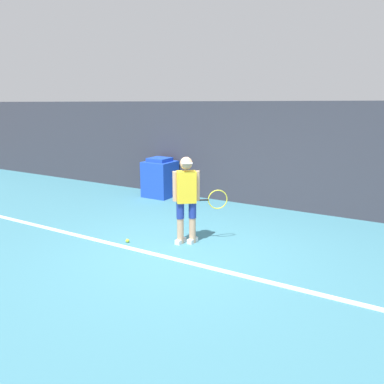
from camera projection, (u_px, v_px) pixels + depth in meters
The scene contains 7 objects.
ground_plane at pixel (179, 252), 6.41m from camera, with size 24.00×24.00×0.00m, color teal.
back_wall at pixel (257, 154), 9.12m from camera, with size 24.00×0.10×2.54m.
court_baseline at pixel (169, 258), 6.15m from camera, with size 21.60×0.10×0.01m.
tennis_player at pixel (187, 196), 6.63m from camera, with size 0.79×0.66×1.58m.
tennis_ball at pixel (127, 241), 6.84m from camera, with size 0.07×0.07×0.07m.
covered_chair at pixel (160, 178), 10.15m from camera, with size 0.76×0.76×1.06m.
water_bottle at pixel (178, 193), 10.04m from camera, with size 0.07×0.07×0.26m.
Camera 1 is at (3.23, -5.07, 2.48)m, focal length 35.00 mm.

